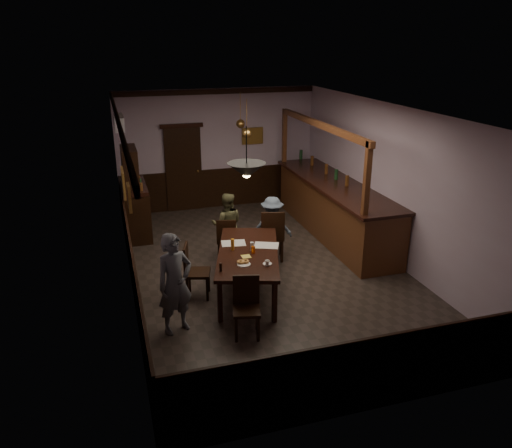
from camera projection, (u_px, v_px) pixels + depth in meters
name	position (u px, v px, depth m)	size (l,w,h in m)	color
room	(267.00, 194.00, 8.99)	(5.01, 8.01, 3.01)	#2D2621
dining_table	(248.00, 255.00, 8.49)	(1.60, 2.40, 0.75)	black
chair_far_left	(227.00, 238.00, 9.76)	(0.46, 0.46, 0.88)	black
chair_far_right	(272.00, 233.00, 9.71)	(0.56, 0.56, 1.05)	black
chair_near	(246.00, 303.00, 7.31)	(0.47, 0.47, 0.91)	black
chair_side	(193.00, 269.00, 8.36)	(0.51, 0.51, 0.95)	black
person_standing	(175.00, 284.00, 7.29)	(0.57, 0.37, 1.56)	#555961
person_seated_left	(227.00, 224.00, 9.95)	(0.63, 0.49, 1.30)	brown
person_seated_right	(272.00, 226.00, 9.96)	(0.79, 0.45, 1.22)	slate
newspaper_left	(233.00, 243.00, 8.78)	(0.42, 0.30, 0.01)	silver
newspaper_right	(266.00, 245.00, 8.69)	(0.42, 0.30, 0.01)	silver
napkin	(246.00, 256.00, 8.26)	(0.15, 0.15, 0.00)	#DECB51
saucer	(267.00, 264.00, 7.98)	(0.15, 0.15, 0.01)	white
coffee_cup	(267.00, 263.00, 7.92)	(0.08, 0.08, 0.07)	white
pastry_plate	(244.00, 264.00, 7.96)	(0.22, 0.22, 0.01)	white
pastry_ring_a	(241.00, 262.00, 7.98)	(0.13, 0.13, 0.04)	#C68C47
pastry_ring_b	(245.00, 261.00, 8.00)	(0.13, 0.13, 0.04)	#C68C47
soda_can	(253.00, 250.00, 8.37)	(0.07, 0.07, 0.12)	orange
beer_glass	(233.00, 244.00, 8.48)	(0.06, 0.06, 0.20)	#BF721E
water_glass	(252.00, 246.00, 8.47)	(0.06, 0.06, 0.15)	silver
pepper_mill	(221.00, 267.00, 7.72)	(0.04, 0.04, 0.14)	black
sideboard	(135.00, 200.00, 10.97)	(0.53, 1.49, 1.96)	black
bar_counter	(334.00, 207.00, 11.00)	(1.05, 4.51, 2.52)	#512715
door_back	(184.00, 170.00, 12.44)	(0.90, 0.06, 2.10)	black
ac_unit	(119.00, 123.00, 10.60)	(0.20, 0.85, 0.30)	white
picture_left_small	(129.00, 198.00, 6.66)	(0.04, 0.28, 0.36)	olive
picture_left_large	(123.00, 183.00, 8.97)	(0.04, 0.62, 0.48)	olive
picture_back	(252.00, 136.00, 12.67)	(0.55, 0.04, 0.42)	olive
pendant_iron	(247.00, 171.00, 7.15)	(0.56, 0.56, 0.74)	black
pendant_brass_mid	(247.00, 134.00, 10.22)	(0.20, 0.20, 0.81)	#BF8C3F
pendant_brass_far	(240.00, 124.00, 11.38)	(0.20, 0.20, 0.81)	#BF8C3F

